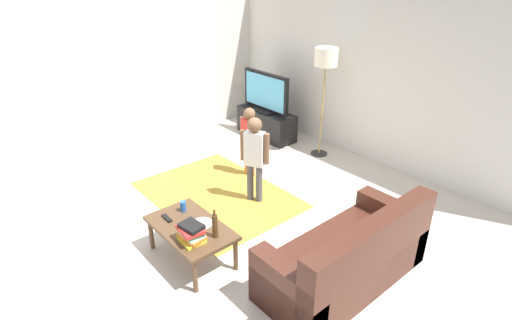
# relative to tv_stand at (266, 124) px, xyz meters

# --- Properties ---
(ground) EXTENTS (7.80, 7.80, 0.00)m
(ground) POSITION_rel_tv_stand_xyz_m (1.69, -2.30, -0.24)
(ground) COLOR beige
(wall_back) EXTENTS (6.00, 0.12, 2.70)m
(wall_back) POSITION_rel_tv_stand_xyz_m (1.69, 0.70, 1.11)
(wall_back) COLOR silver
(wall_back) RESTS_ON ground
(wall_left) EXTENTS (0.12, 6.00, 2.70)m
(wall_left) POSITION_rel_tv_stand_xyz_m (-1.31, -2.30, 1.11)
(wall_left) COLOR silver
(wall_left) RESTS_ON ground
(area_rug) EXTENTS (2.20, 1.60, 0.01)m
(area_rug) POSITION_rel_tv_stand_xyz_m (1.17, -1.96, -0.24)
(area_rug) COLOR #B28C33
(area_rug) RESTS_ON ground
(tv_stand) EXTENTS (1.20, 0.44, 0.50)m
(tv_stand) POSITION_rel_tv_stand_xyz_m (0.00, 0.00, 0.00)
(tv_stand) COLOR black
(tv_stand) RESTS_ON ground
(tv) EXTENTS (1.10, 0.28, 0.71)m
(tv) POSITION_rel_tv_stand_xyz_m (-0.00, -0.02, 0.60)
(tv) COLOR black
(tv) RESTS_ON tv_stand
(couch) EXTENTS (0.80, 1.80, 0.86)m
(couch) POSITION_rel_tv_stand_xyz_m (3.46, -1.98, 0.05)
(couch) COLOR #472319
(couch) RESTS_ON ground
(floor_lamp) EXTENTS (0.36, 0.36, 1.78)m
(floor_lamp) POSITION_rel_tv_stand_xyz_m (1.19, 0.15, 1.30)
(floor_lamp) COLOR #262626
(floor_lamp) RESTS_ON ground
(child_near_tv) EXTENTS (0.35, 0.17, 1.07)m
(child_near_tv) POSITION_rel_tv_stand_xyz_m (0.99, -1.22, 0.40)
(child_near_tv) COLOR orange
(child_near_tv) RESTS_ON ground
(child_center) EXTENTS (0.36, 0.24, 1.19)m
(child_center) POSITION_rel_tv_stand_xyz_m (1.61, -1.65, 0.47)
(child_center) COLOR #4C4C59
(child_center) RESTS_ON ground
(coffee_table) EXTENTS (1.00, 0.60, 0.42)m
(coffee_table) POSITION_rel_tv_stand_xyz_m (2.10, -2.96, 0.13)
(coffee_table) COLOR #513823
(coffee_table) RESTS_ON ground
(book_stack) EXTENTS (0.29, 0.23, 0.20)m
(book_stack) POSITION_rel_tv_stand_xyz_m (2.33, -3.08, 0.27)
(book_stack) COLOR yellow
(book_stack) RESTS_ON coffee_table
(bottle) EXTENTS (0.06, 0.06, 0.32)m
(bottle) POSITION_rel_tv_stand_xyz_m (2.42, -2.86, 0.31)
(bottle) COLOR #4C3319
(bottle) RESTS_ON coffee_table
(tv_remote) EXTENTS (0.17, 0.05, 0.02)m
(tv_remote) POSITION_rel_tv_stand_xyz_m (1.82, -3.08, 0.19)
(tv_remote) COLOR black
(tv_remote) RESTS_ON coffee_table
(soda_can) EXTENTS (0.07, 0.07, 0.12)m
(soda_can) POSITION_rel_tv_stand_xyz_m (1.80, -2.86, 0.24)
(soda_can) COLOR #2659B2
(soda_can) RESTS_ON coffee_table
(plate) EXTENTS (0.22, 0.22, 0.02)m
(plate) POSITION_rel_tv_stand_xyz_m (2.15, -2.84, 0.18)
(plate) COLOR white
(plate) RESTS_ON coffee_table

